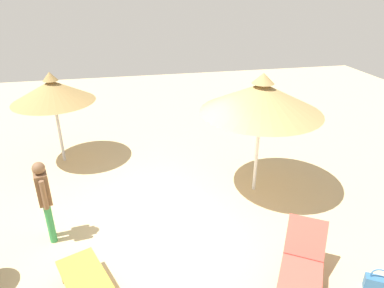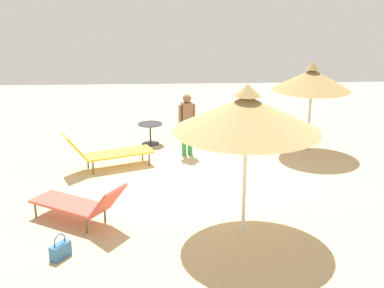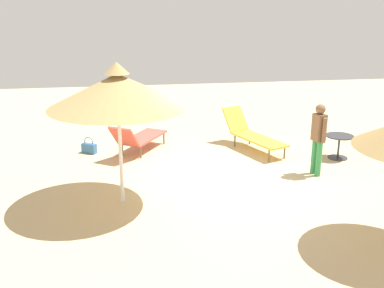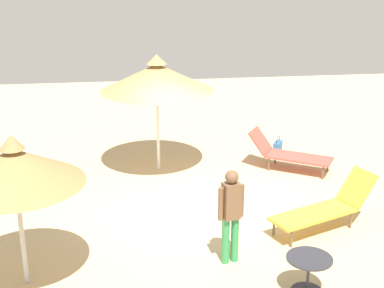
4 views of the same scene
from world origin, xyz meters
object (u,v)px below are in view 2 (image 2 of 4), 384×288
object	(u,v)px
lounge_chair_near_left	(80,203)
person_standing_far_right	(187,121)
handbag	(60,250)
parasol_umbrella_far_left	(247,113)
side_table_round	(150,130)
lounge_chair_back	(106,152)
parasol_umbrella_front	(312,80)

from	to	relation	value
lounge_chair_near_left	person_standing_far_right	size ratio (longest dim) A/B	1.21
handbag	parasol_umbrella_far_left	bearing A→B (deg)	-165.38
side_table_round	handbag	bearing A→B (deg)	77.85
handbag	side_table_round	bearing A→B (deg)	-102.15
lounge_chair_back	parasol_umbrella_front	bearing A→B (deg)	-168.05
person_standing_far_right	side_table_round	distance (m)	1.52
person_standing_far_right	handbag	bearing A→B (deg)	65.82
lounge_chair_near_left	person_standing_far_right	distance (m)	4.52
parasol_umbrella_front	lounge_chair_near_left	xyz separation A→B (m)	(5.46, 4.10, -1.53)
parasol_umbrella_front	parasol_umbrella_far_left	bearing A→B (deg)	61.98
lounge_chair_back	handbag	xyz separation A→B (m)	(0.31, 4.25, -0.29)
person_standing_far_right	handbag	xyz separation A→B (m)	(2.33, 5.19, -0.79)
lounge_chair_back	side_table_round	world-z (taller)	lounge_chair_back
parasol_umbrella_far_left	lounge_chair_back	xyz separation A→B (m)	(2.87, -3.42, -1.80)
parasol_umbrella_far_left	lounge_chair_back	size ratio (longest dim) A/B	1.25
handbag	lounge_chair_near_left	bearing A→B (deg)	-96.59
lounge_chair_near_left	handbag	world-z (taller)	lounge_chair_near_left
lounge_chair_back	handbag	distance (m)	4.27
parasol_umbrella_front	lounge_chair_back	distance (m)	5.61
parasol_umbrella_front	person_standing_far_right	size ratio (longest dim) A/B	1.48
lounge_chair_near_left	lounge_chair_back	size ratio (longest dim) A/B	0.90
parasol_umbrella_front	handbag	bearing A→B (deg)	43.77
person_standing_far_right	handbag	distance (m)	5.74
person_standing_far_right	handbag	size ratio (longest dim) A/B	3.72
lounge_chair_near_left	lounge_chair_back	distance (m)	2.98
lounge_chair_near_left	handbag	bearing A→B (deg)	83.41
parasol_umbrella_far_left	handbag	world-z (taller)	parasol_umbrella_far_left
person_standing_far_right	lounge_chair_near_left	bearing A→B (deg)	60.87
parasol_umbrella_far_left	handbag	bearing A→B (deg)	14.62
parasol_umbrella_far_left	lounge_chair_near_left	bearing A→B (deg)	-8.23
parasol_umbrella_front	person_standing_far_right	bearing A→B (deg)	3.13
lounge_chair_back	side_table_round	distance (m)	2.21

